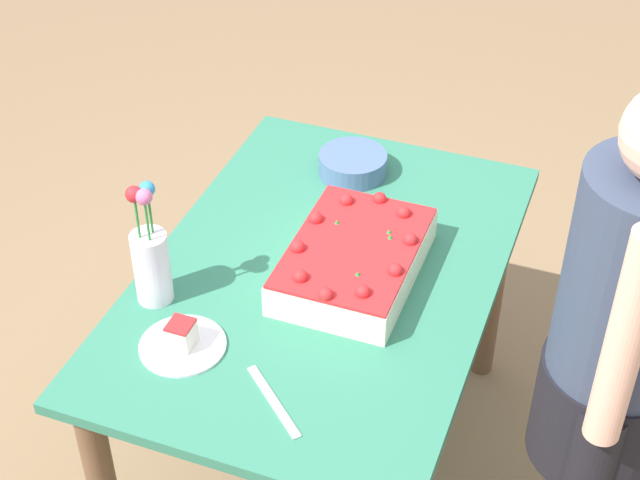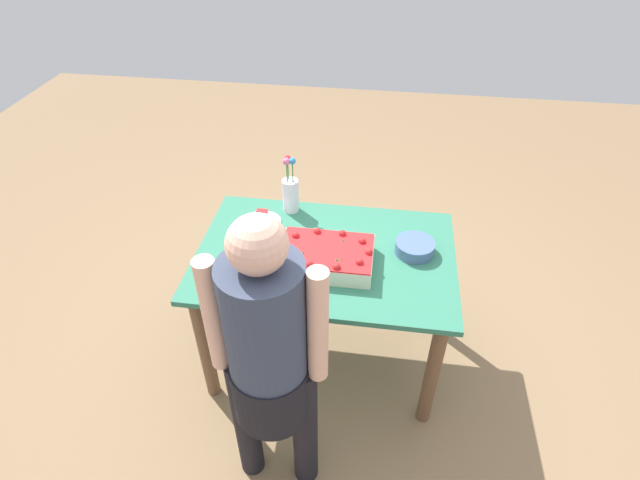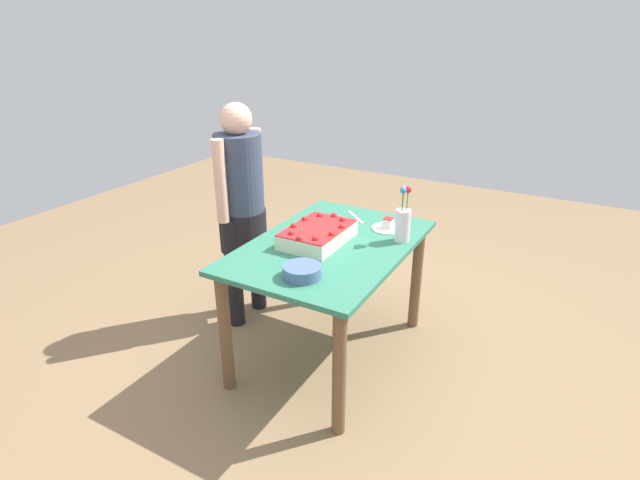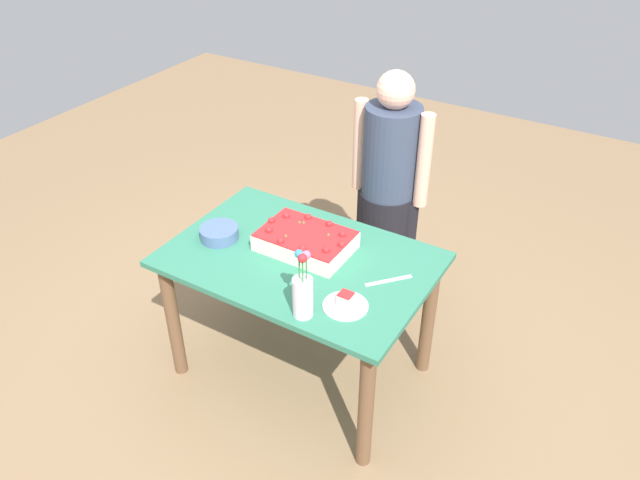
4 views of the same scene
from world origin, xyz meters
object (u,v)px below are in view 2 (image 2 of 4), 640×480
serving_plate_with_slice (262,220)px  flower_vase (290,192)px  fruit_bowl (415,247)px  person_standing (268,355)px  cake_knife (234,252)px  sheet_cake (326,256)px

serving_plate_with_slice → flower_vase: size_ratio=0.61×
fruit_bowl → person_standing: size_ratio=0.13×
flower_vase → fruit_bowl: 0.73m
serving_plate_with_slice → person_standing: person_standing is taller
cake_knife → sheet_cake: bearing=128.8°
sheet_cake → fruit_bowl: 0.45m
serving_plate_with_slice → fruit_bowl: 0.81m
fruit_bowl → person_standing: person_standing is taller
serving_plate_with_slice → flower_vase: flower_vase is taller
person_standing → serving_plate_with_slice: bearing=14.9°
sheet_cake → fruit_bowl: (0.42, 0.15, -0.02)m
fruit_bowl → person_standing: (-0.56, -0.80, 0.06)m
cake_knife → person_standing: 0.75m
serving_plate_with_slice → fruit_bowl: (0.80, -0.13, 0.01)m
cake_knife → fruit_bowl: size_ratio=1.19×
flower_vase → person_standing: size_ratio=0.22×
sheet_cake → person_standing: (-0.13, -0.65, 0.05)m
sheet_cake → flower_vase: size_ratio=1.34×
serving_plate_with_slice → person_standing: (0.25, -0.93, 0.07)m
serving_plate_with_slice → fruit_bowl: serving_plate_with_slice is taller
person_standing → fruit_bowl: bearing=-34.8°
serving_plate_with_slice → flower_vase: (0.13, 0.14, 0.10)m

